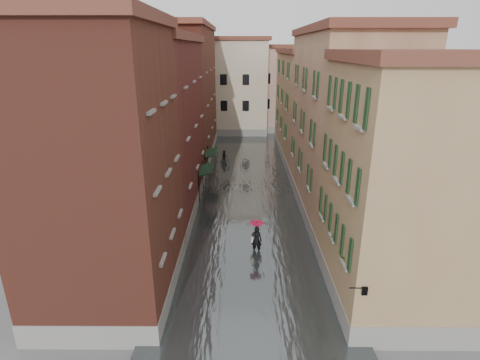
{
  "coord_description": "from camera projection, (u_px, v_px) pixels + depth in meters",
  "views": [
    {
      "loc": [
        -0.51,
        -18.53,
        12.07
      ],
      "look_at": [
        -0.65,
        7.05,
        3.0
      ],
      "focal_mm": 28.0,
      "sensor_mm": 36.0,
      "label": 1
    }
  ],
  "objects": [
    {
      "name": "window_planters",
      "position": [
        335.0,
        231.0,
        18.51
      ],
      "size": [
        0.59,
        5.55,
        0.84
      ],
      "color": "brown",
      "rests_on": "ground"
    },
    {
      "name": "building_left_mid",
      "position": [
        155.0,
        130.0,
        27.92
      ],
      "size": [
        6.0,
        14.0,
        12.5
      ],
      "primitive_type": "cube",
      "color": "#5D261D",
      "rests_on": "ground"
    },
    {
      "name": "wall_lantern",
      "position": [
        364.0,
        290.0,
        14.81
      ],
      "size": [
        0.71,
        0.22,
        0.35
      ],
      "color": "black",
      "rests_on": "ground"
    },
    {
      "name": "pedestrian_main",
      "position": [
        257.0,
        236.0,
        22.92
      ],
      "size": [
        0.85,
        0.85,
        2.06
      ],
      "color": "black",
      "rests_on": "ground"
    },
    {
      "name": "building_right_far",
      "position": [
        309.0,
        107.0,
        42.16
      ],
      "size": [
        6.0,
        16.0,
        11.5
      ],
      "primitive_type": "cube",
      "color": "#9C7550",
      "rests_on": "ground"
    },
    {
      "name": "awning_far",
      "position": [
        211.0,
        153.0,
        36.02
      ],
      "size": [
        1.09,
        3.17,
        2.8
      ],
      "color": "black",
      "rests_on": "ground"
    },
    {
      "name": "building_left_far",
      "position": [
        184.0,
        96.0,
        41.81
      ],
      "size": [
        6.0,
        16.0,
        14.0
      ],
      "primitive_type": "cube",
      "color": "brown",
      "rests_on": "ground"
    },
    {
      "name": "building_right_mid",
      "position": [
        343.0,
        127.0,
        27.77
      ],
      "size": [
        6.0,
        14.0,
        13.0
      ],
      "primitive_type": "cube",
      "color": "tan",
      "rests_on": "ground"
    },
    {
      "name": "building_end_pink",
      "position": [
        285.0,
        90.0,
        57.16
      ],
      "size": [
        10.0,
        9.0,
        12.0
      ],
      "primitive_type": "cube",
      "color": "tan",
      "rests_on": "ground"
    },
    {
      "name": "floodwater",
      "position": [
        247.0,
        188.0,
        33.71
      ],
      "size": [
        10.0,
        60.0,
        0.2
      ],
      "primitive_type": "cube",
      "color": "#444A4B",
      "rests_on": "ground"
    },
    {
      "name": "ground",
      "position": [
        251.0,
        270.0,
        21.49
      ],
      "size": [
        120.0,
        120.0,
        0.0
      ],
      "primitive_type": "plane",
      "color": "#5E5E61",
      "rests_on": "ground"
    },
    {
      "name": "awning_near",
      "position": [
        206.0,
        170.0,
        31.1
      ],
      "size": [
        1.09,
        3.14,
        2.8
      ],
      "color": "black",
      "rests_on": "ground"
    },
    {
      "name": "building_right_near",
      "position": [
        401.0,
        189.0,
        17.65
      ],
      "size": [
        6.0,
        8.0,
        11.5
      ],
      "primitive_type": "cube",
      "color": "#9C7550",
      "rests_on": "ground"
    },
    {
      "name": "building_left_near",
      "position": [
        103.0,
        174.0,
        17.47
      ],
      "size": [
        6.0,
        8.0,
        13.0
      ],
      "primitive_type": "cube",
      "color": "brown",
      "rests_on": "ground"
    },
    {
      "name": "pedestrian_far",
      "position": [
        224.0,
        157.0,
        41.04
      ],
      "size": [
        0.78,
        0.66,
        1.45
      ],
      "primitive_type": "imported",
      "rotation": [
        0.0,
        0.0,
        0.17
      ],
      "color": "black",
      "rests_on": "ground"
    },
    {
      "name": "building_end_cream",
      "position": [
        225.0,
        88.0,
        55.15
      ],
      "size": [
        12.0,
        9.0,
        13.0
      ],
      "primitive_type": "cube",
      "color": "beige",
      "rests_on": "ground"
    }
  ]
}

